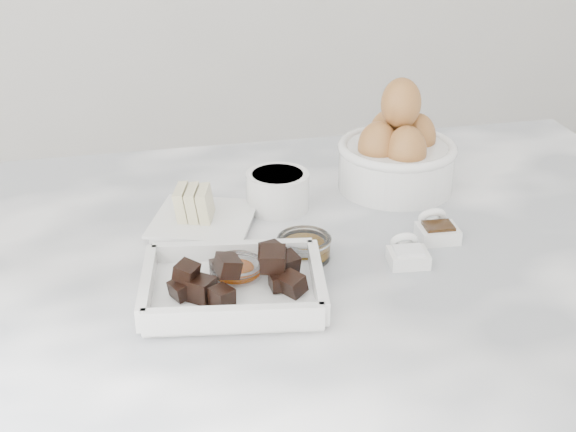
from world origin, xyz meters
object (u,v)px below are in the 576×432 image
Objects in this scene: chocolate_dish at (233,281)px; vanilla_spoon at (436,229)px; salt_spoon at (407,253)px; honey_bowl at (304,247)px; sugar_ramekin at (278,189)px; butter_plate at (202,215)px; zest_bowl at (237,272)px; egg_bowl at (397,153)px.

vanilla_spoon is at bearing 17.91° from chocolate_dish.
vanilla_spoon is 0.08m from salt_spoon.
honey_bowl is 1.06× the size of vanilla_spoon.
sugar_ramekin is at bearing 66.41° from chocolate_dish.
vanilla_spoon is (0.18, 0.02, -0.00)m from honey_bowl.
butter_plate is 2.71× the size of salt_spoon.
zest_bowl is at bearing -81.56° from butter_plate.
zest_bowl is 1.00× the size of vanilla_spoon.
sugar_ramekin is 0.23m from vanilla_spoon.
sugar_ramekin is 1.29× the size of honey_bowl.
chocolate_dish is at bearing -143.17° from honey_bowl.
sugar_ramekin is 0.15m from honey_bowl.
salt_spoon is at bearing -105.31° from egg_bowl.
salt_spoon is (0.21, 0.01, -0.00)m from zest_bowl.
honey_bowl is at bearing 36.83° from chocolate_dish.
sugar_ramekin is 1.43× the size of salt_spoon.
butter_plate is at bearing 94.10° from chocolate_dish.
butter_plate reaches higher than salt_spoon.
chocolate_dish is 1.29× the size of egg_bowl.
egg_bowl reaches higher than chocolate_dish.
butter_plate reaches higher than honey_bowl.
honey_bowl is (-0.18, -0.18, -0.04)m from egg_bowl.
chocolate_dish is 0.23m from salt_spoon.
honey_bowl is (0.10, 0.08, -0.01)m from chocolate_dish.
butter_plate is 2.58× the size of zest_bowl.
honey_bowl is (0.11, -0.11, -0.00)m from butter_plate.
egg_bowl is at bearing 12.90° from butter_plate.
salt_spoon is at bearing -55.79° from sugar_ramekin.
chocolate_dish is 0.30m from vanilla_spoon.
zest_bowl is (-0.27, -0.22, -0.04)m from egg_bowl.
sugar_ramekin reaches higher than salt_spoon.
sugar_ramekin is 0.51× the size of egg_bowl.
honey_bowl is (0.00, -0.15, -0.01)m from sugar_ramekin.
honey_bowl is 0.13m from salt_spoon.
sugar_ramekin is 0.21m from zest_bowl.
zest_bowl is at bearing -168.01° from vanilla_spoon.
zest_bowl is at bearing -140.85° from egg_bowl.
sugar_ramekin reaches higher than vanilla_spoon.
sugar_ramekin is at bearing 91.28° from honey_bowl.
sugar_ramekin is at bearing -170.11° from egg_bowl.
chocolate_dish is at bearing -170.18° from salt_spoon.
zest_bowl is (0.02, -0.16, -0.00)m from butter_plate.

